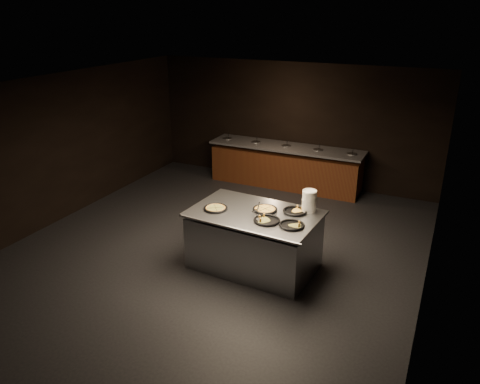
{
  "coord_description": "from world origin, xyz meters",
  "views": [
    {
      "loc": [
        3.56,
        -6.56,
        4.07
      ],
      "look_at": [
        0.33,
        0.3,
        1.06
      ],
      "focal_mm": 35.0,
      "sensor_mm": 36.0,
      "label": 1
    }
  ],
  "objects_px": {
    "plate_stack": "(309,201)",
    "pan_cheese_whole": "(265,209)",
    "serving_counter": "(254,241)",
    "pan_veggie_whole": "(216,208)"
  },
  "relations": [
    {
      "from": "plate_stack",
      "to": "serving_counter",
      "type": "bearing_deg",
      "value": -151.58
    },
    {
      "from": "serving_counter",
      "to": "pan_veggie_whole",
      "type": "bearing_deg",
      "value": -162.02
    },
    {
      "from": "pan_cheese_whole",
      "to": "serving_counter",
      "type": "bearing_deg",
      "value": -129.93
    },
    {
      "from": "serving_counter",
      "to": "plate_stack",
      "type": "xyz_separation_m",
      "value": [
        0.77,
        0.42,
        0.69
      ]
    },
    {
      "from": "serving_counter",
      "to": "pan_cheese_whole",
      "type": "distance_m",
      "value": 0.57
    },
    {
      "from": "serving_counter",
      "to": "plate_stack",
      "type": "bearing_deg",
      "value": 32.15
    },
    {
      "from": "plate_stack",
      "to": "pan_cheese_whole",
      "type": "xyz_separation_m",
      "value": [
        -0.65,
        -0.27,
        -0.16
      ]
    },
    {
      "from": "plate_stack",
      "to": "pan_cheese_whole",
      "type": "relative_size",
      "value": 0.88
    },
    {
      "from": "pan_veggie_whole",
      "to": "pan_cheese_whole",
      "type": "distance_m",
      "value": 0.81
    },
    {
      "from": "pan_cheese_whole",
      "to": "pan_veggie_whole",
      "type": "bearing_deg",
      "value": -157.87
    }
  ]
}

